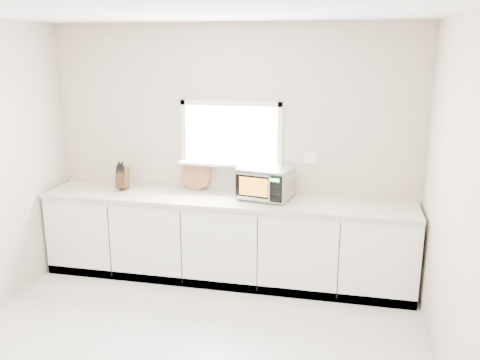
# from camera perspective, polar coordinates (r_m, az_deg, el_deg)

# --- Properties ---
(back_wall) EXTENTS (4.00, 0.17, 2.70)m
(back_wall) POSITION_cam_1_polar(r_m,az_deg,el_deg) (5.49, -0.95, 3.31)
(back_wall) COLOR #B3A18E
(back_wall) RESTS_ON ground
(cabinets) EXTENTS (3.92, 0.60, 0.88)m
(cabinets) POSITION_cam_1_polar(r_m,az_deg,el_deg) (5.48, -1.63, -6.81)
(cabinets) COLOR white
(cabinets) RESTS_ON ground
(countertop) EXTENTS (3.92, 0.64, 0.04)m
(countertop) POSITION_cam_1_polar(r_m,az_deg,el_deg) (5.32, -1.69, -2.23)
(countertop) COLOR beige
(countertop) RESTS_ON cabinets
(microwave) EXTENTS (0.58, 0.50, 0.33)m
(microwave) POSITION_cam_1_polar(r_m,az_deg,el_deg) (5.26, 2.85, -0.24)
(microwave) COLOR black
(microwave) RESTS_ON countertop
(knife_block) EXTENTS (0.14, 0.24, 0.33)m
(knife_block) POSITION_cam_1_polar(r_m,az_deg,el_deg) (5.74, -13.05, 0.32)
(knife_block) COLOR #3E2B16
(knife_block) RESTS_ON countertop
(cutting_board) EXTENTS (0.33, 0.08, 0.33)m
(cutting_board) POSITION_cam_1_polar(r_m,az_deg,el_deg) (5.60, -4.99, 0.58)
(cutting_board) COLOR #99643B
(cutting_board) RESTS_ON countertop
(coffee_grinder) EXTENTS (0.12, 0.12, 0.19)m
(coffee_grinder) POSITION_cam_1_polar(r_m,az_deg,el_deg) (5.27, 2.46, -1.08)
(coffee_grinder) COLOR #AEB1B6
(coffee_grinder) RESTS_ON countertop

